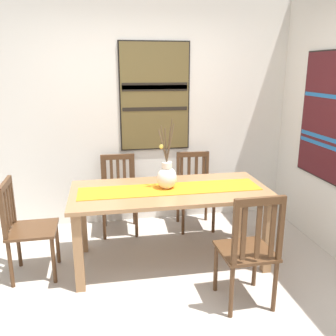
{
  "coord_description": "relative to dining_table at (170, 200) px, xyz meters",
  "views": [
    {
      "loc": [
        -0.45,
        -2.5,
        1.87
      ],
      "look_at": [
        0.14,
        0.76,
        0.95
      ],
      "focal_mm": 38.76,
      "sensor_mm": 36.0,
      "label": 1
    }
  ],
  "objects": [
    {
      "name": "table_runner",
      "position": [
        0.0,
        0.0,
        0.11
      ],
      "size": [
        1.72,
        0.36,
        0.01
      ],
      "primitive_type": "cube",
      "color": "orange",
      "rests_on": "dining_table"
    },
    {
      "name": "ground_plane",
      "position": [
        -0.15,
        -0.71,
        -0.66
      ],
      "size": [
        6.4,
        6.4,
        0.03
      ],
      "primitive_type": "cube",
      "color": "#B2A89E"
    },
    {
      "name": "centerpiece_vase",
      "position": [
        -0.03,
        0.02,
        0.24
      ],
      "size": [
        0.19,
        0.16,
        0.68
      ],
      "color": "silver",
      "rests_on": "dining_table"
    },
    {
      "name": "chair_1",
      "position": [
        -1.33,
        -0.02,
        -0.16
      ],
      "size": [
        0.43,
        0.43,
        0.92
      ],
      "color": "#4C301C",
      "rests_on": "ground_plane"
    },
    {
      "name": "chair_0",
      "position": [
        0.48,
        -0.8,
        -0.15
      ],
      "size": [
        0.43,
        0.43,
        0.98
      ],
      "color": "#4C301C",
      "rests_on": "ground_plane"
    },
    {
      "name": "chair_2",
      "position": [
        0.45,
        0.78,
        -0.17
      ],
      "size": [
        0.44,
        0.44,
        0.89
      ],
      "color": "#4C301C",
      "rests_on": "ground_plane"
    },
    {
      "name": "dining_table",
      "position": [
        0.0,
        0.0,
        0.0
      ],
      "size": [
        1.87,
        0.87,
        0.75
      ],
      "color": "#8E6642",
      "rests_on": "ground_plane"
    },
    {
      "name": "wall_back",
      "position": [
        -0.15,
        1.15,
        0.71
      ],
      "size": [
        6.4,
        0.12,
        2.7
      ],
      "primitive_type": "cube",
      "color": "silver",
      "rests_on": "ground_plane"
    },
    {
      "name": "chair_3",
      "position": [
        -0.45,
        0.83,
        -0.17
      ],
      "size": [
        0.43,
        0.43,
        0.89
      ],
      "color": "#4C301C",
      "rests_on": "ground_plane"
    },
    {
      "name": "painting_on_side_wall",
      "position": [
        1.65,
        0.07,
        0.74
      ],
      "size": [
        0.05,
        0.98,
        1.3
      ],
      "color": "black"
    },
    {
      "name": "painting_on_back_wall",
      "position": [
        0.02,
        1.08,
        0.89
      ],
      "size": [
        0.83,
        0.05,
        1.26
      ],
      "color": "black"
    }
  ]
}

